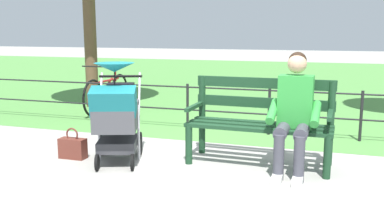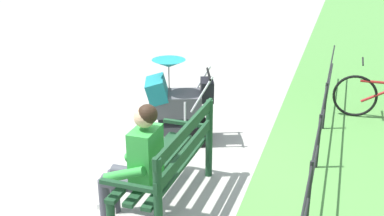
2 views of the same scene
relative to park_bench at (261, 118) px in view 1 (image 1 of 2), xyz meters
The scene contains 8 objects.
ground_plane 0.89m from the park_bench, ahead, with size 60.00×60.00×0.00m, color #9E9B93.
grass_lawn 8.73m from the park_bench, 85.31° to the right, with size 40.00×16.00×0.01m, color #518E42.
park_bench is the anchor object (origin of this frame).
person_on_bench 0.47m from the park_bench, 149.78° to the left, with size 0.54×0.74×1.28m.
stroller 1.63m from the park_bench, 18.51° to the left, with size 0.76×0.99×1.15m.
handbag 2.23m from the park_bench, 13.67° to the left, with size 0.32×0.14×0.37m.
park_fence 1.40m from the park_bench, 81.17° to the right, with size 8.72×0.04×0.70m.
bicycle 3.96m from the park_bench, 35.48° to the right, with size 0.44×1.66×0.89m.
Camera 1 is at (-1.44, 4.66, 1.49)m, focal length 40.29 mm.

